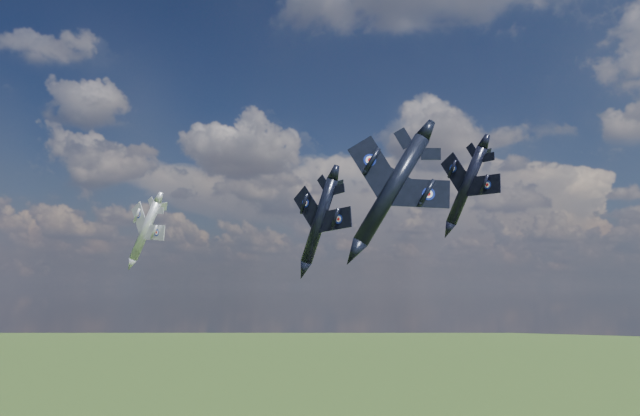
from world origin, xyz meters
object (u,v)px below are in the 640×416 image
at_px(jet_high_navy, 467,186).
at_px(jet_lead_navy, 319,221).
at_px(jet_right_navy, 392,190).
at_px(jet_left_silver, 145,230).

bearing_deg(jet_high_navy, jet_lead_navy, -86.28).
bearing_deg(jet_right_navy, jet_lead_navy, 124.54).
relative_size(jet_right_navy, jet_high_navy, 0.95).
bearing_deg(jet_lead_navy, jet_right_navy, -16.30).
xyz_separation_m(jet_lead_navy, jet_right_navy, (10.30, -7.31, 1.73)).
bearing_deg(jet_left_silver, jet_high_navy, 26.83).
xyz_separation_m(jet_lead_navy, jet_high_navy, (10.94, 28.48, 7.44)).
xyz_separation_m(jet_high_navy, jet_left_silver, (-48.51, -10.66, -5.68)).
bearing_deg(jet_lead_navy, jet_left_silver, 173.69).
height_order(jet_lead_navy, jet_right_navy, jet_right_navy).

